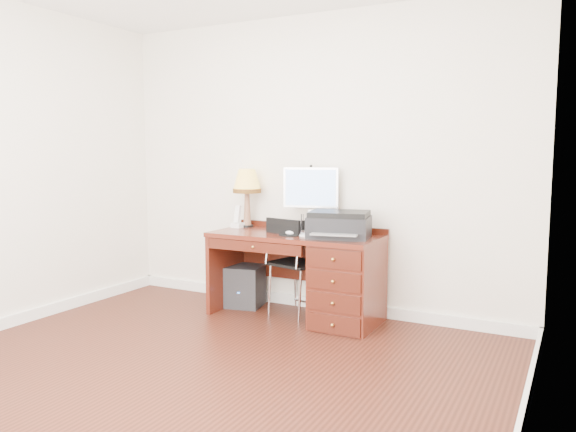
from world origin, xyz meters
The scene contains 12 objects.
ground centered at (0.00, 0.00, 0.00)m, with size 4.00×4.00×0.00m, color black.
room_shell centered at (0.00, 0.63, 0.05)m, with size 4.00×4.00×4.00m.
desk centered at (0.32, 1.40, 0.41)m, with size 1.50×0.67×0.75m.
monitor centered at (0.06, 1.60, 1.11)m, with size 0.50×0.21×0.58m.
keyboard centered at (0.06, 1.34, 0.76)m, with size 0.40×0.11×0.02m, color white.
mouse_pad centered at (0.01, 1.28, 0.76)m, with size 0.20×0.20×0.04m.
printer centered at (0.42, 1.37, 0.86)m, with size 0.57×0.48×0.22m.
leg_lamp centered at (-0.61, 1.58, 1.15)m, with size 0.27×0.27×0.55m.
phone centered at (-0.66, 1.50, 0.81)m, with size 0.11×0.11×0.21m.
pen_cup centered at (-0.02, 1.56, 0.80)m, with size 0.08×0.08×0.10m, color black.
chair centered at (-0.03, 1.43, 0.54)m, with size 0.50×0.50×0.88m.
equipment_box centered at (-0.59, 1.50, 0.19)m, with size 0.33×0.33×0.39m, color black.
Camera 1 is at (2.20, -2.95, 1.46)m, focal length 35.00 mm.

